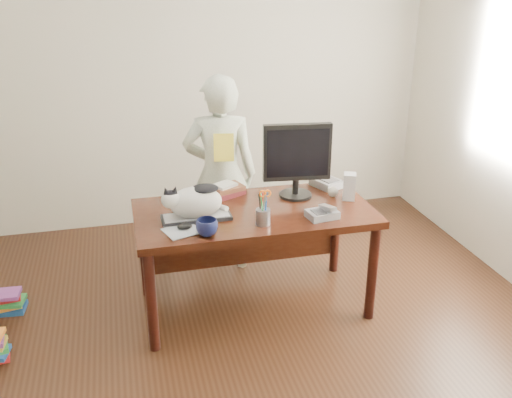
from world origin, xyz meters
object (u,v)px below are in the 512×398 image
at_px(phone, 323,213).
at_px(book_stack, 227,190).
at_px(monitor, 297,157).
at_px(baseball, 333,192).
at_px(desk, 252,225).
at_px(person, 220,175).
at_px(coffee_mug, 207,227).
at_px(mouse, 185,226).
at_px(keyboard, 196,217).
at_px(book_pile_b, 7,302).
at_px(cat, 194,201).
at_px(pen_cup, 263,215).
at_px(calculator, 326,183).
at_px(speaker, 349,186).

height_order(phone, book_stack, phone).
height_order(monitor, baseball, monitor).
height_order(desk, person, person).
xyz_separation_m(baseball, person, (-0.71, 0.56, -0.01)).
height_order(desk, coffee_mug, coffee_mug).
height_order(mouse, coffee_mug, coffee_mug).
distance_m(keyboard, baseball, 1.01).
xyz_separation_m(mouse, book_pile_b, (-1.23, 0.54, -0.70)).
height_order(desk, baseball, baseball).
distance_m(coffee_mug, book_pile_b, 1.67).
bearing_deg(phone, keyboard, 159.25).
bearing_deg(baseball, coffee_mug, -157.46).
height_order(desk, keyboard, keyboard).
relative_size(cat, baseball, 6.05).
bearing_deg(pen_cup, monitor, 48.58).
bearing_deg(baseball, keyboard, -171.49).
relative_size(cat, phone, 2.07).
xyz_separation_m(desk, person, (-0.11, 0.58, 0.18)).
height_order(calculator, person, person).
bearing_deg(keyboard, coffee_mug, -84.53).
relative_size(coffee_mug, phone, 0.63).
xyz_separation_m(desk, book_stack, (-0.13, 0.23, 0.19)).
relative_size(keyboard, mouse, 4.14).
bearing_deg(book_stack, book_pile_b, 155.22).
distance_m(coffee_mug, speaker, 1.12).
height_order(pen_cup, phone, pen_cup).
distance_m(cat, person, 0.78).
xyz_separation_m(pen_cup, calculator, (0.63, 0.53, -0.03)).
bearing_deg(monitor, cat, -157.99).
bearing_deg(book_stack, mouse, -149.55).
distance_m(mouse, calculator, 1.22).
bearing_deg(phone, monitor, 90.79).
distance_m(phone, speaker, 0.39).
distance_m(cat, phone, 0.84).
bearing_deg(speaker, monitor, -176.41).
bearing_deg(person, desk, 110.75).
bearing_deg(speaker, keyboard, -152.76).
xyz_separation_m(desk, phone, (0.41, -0.31, 0.18)).
xyz_separation_m(pen_cup, book_stack, (-0.13, 0.55, -0.03)).
distance_m(desk, keyboard, 0.45).
relative_size(baseball, calculator, 0.28).
bearing_deg(calculator, cat, 175.98).
bearing_deg(speaker, coffee_mug, -139.55).
bearing_deg(book_pile_b, baseball, -6.19).
bearing_deg(phone, pen_cup, 172.80).
xyz_separation_m(pen_cup, book_pile_b, (-1.72, 0.59, -0.74)).
xyz_separation_m(keyboard, baseball, (1.00, 0.15, 0.02)).
relative_size(mouse, baseball, 1.51).
xyz_separation_m(speaker, book_pile_b, (-2.41, 0.32, -0.77)).
height_order(cat, monitor, monitor).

